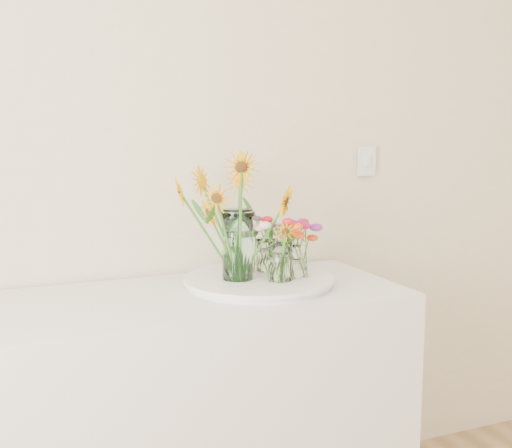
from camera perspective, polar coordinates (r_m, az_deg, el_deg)
name	(u,v)px	position (r m, az deg, el deg)	size (l,w,h in m)	color
counter	(194,424)	(2.26, -5.54, -17.30)	(1.40, 0.60, 0.90)	white
tray	(259,282)	(2.20, 0.23, -5.19)	(0.49, 0.49, 0.03)	white
mason_jar	(238,245)	(2.15, -1.65, -1.90)	(0.10, 0.10, 0.24)	#C6FBF1
sunflower_bouquet	(237,213)	(2.13, -1.66, 0.94)	(0.58, 0.58, 0.46)	#EFA205
small_vase_a	(280,262)	(2.14, 2.15, -3.37)	(0.08, 0.08, 0.14)	white
wildflower_posy_a	(280,248)	(2.13, 2.16, -2.19)	(0.19, 0.19, 0.23)	#FB5015
small_vase_b	(296,261)	(2.20, 3.61, -3.34)	(0.08, 0.08, 0.12)	white
wildflower_posy_b	(297,249)	(2.19, 3.62, -2.19)	(0.19, 0.19, 0.21)	#FB5015
small_vase_c	(266,255)	(2.28, 0.91, -2.80)	(0.07, 0.07, 0.12)	white
wildflower_posy_c	(266,243)	(2.28, 0.91, -1.69)	(0.21, 0.21, 0.21)	#FB5015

